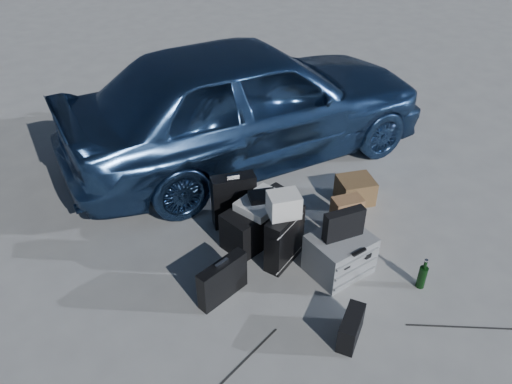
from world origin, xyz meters
TOP-DOWN VIEW (x-y plane):
  - ground at (0.00, 0.00)m, footprint 60.00×60.00m
  - car at (0.54, 2.16)m, footprint 4.38×2.00m
  - pelican_case at (0.19, 0.04)m, footprint 0.54×0.45m
  - laptop_bag at (0.20, 0.05)m, footprint 0.37×0.15m
  - briefcase at (-0.84, 0.31)m, footprint 0.49×0.22m
  - suitcase_left at (-0.26, 1.12)m, footprint 0.45×0.26m
  - suitcase_right at (-0.16, 0.40)m, footprint 0.47×0.33m
  - white_carton at (-0.17, 0.41)m, footprint 0.32×0.28m
  - duffel_bag at (-0.16, 0.79)m, footprint 0.82×0.49m
  - flat_box_white at (-0.16, 0.77)m, footprint 0.53×0.46m
  - flat_box_black at (-0.15, 0.78)m, footprint 0.29×0.25m
  - kraft_bag at (0.60, 0.44)m, footprint 0.32×0.23m
  - cardboard_box at (1.01, 0.76)m, footprint 0.44×0.41m
  - messenger_bag at (-0.22, -0.60)m, footprint 0.36×0.30m
  - green_bottle at (0.66, -0.50)m, footprint 0.08×0.08m

SIDE VIEW (x-z plane):
  - ground at x=0.00m, z-range 0.00..0.00m
  - messenger_bag at x=-0.22m, z-range 0.00..0.24m
  - cardboard_box at x=1.01m, z-range 0.00..0.27m
  - green_bottle at x=0.66m, z-range 0.00..0.30m
  - briefcase at x=-0.84m, z-range 0.00..0.37m
  - pelican_case at x=0.19m, z-range 0.00..0.38m
  - kraft_bag at x=0.60m, z-range 0.00..0.38m
  - duffel_bag at x=-0.16m, z-range 0.00..0.38m
  - suitcase_right at x=-0.16m, z-range 0.00..0.53m
  - suitcase_left at x=-0.26m, z-range 0.00..0.56m
  - flat_box_white at x=-0.16m, z-range 0.38..0.46m
  - flat_box_black at x=-0.15m, z-range 0.46..0.51m
  - laptop_bag at x=0.20m, z-range 0.38..0.65m
  - white_carton at x=-0.17m, z-range 0.53..0.74m
  - car at x=0.54m, z-range 0.00..1.46m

